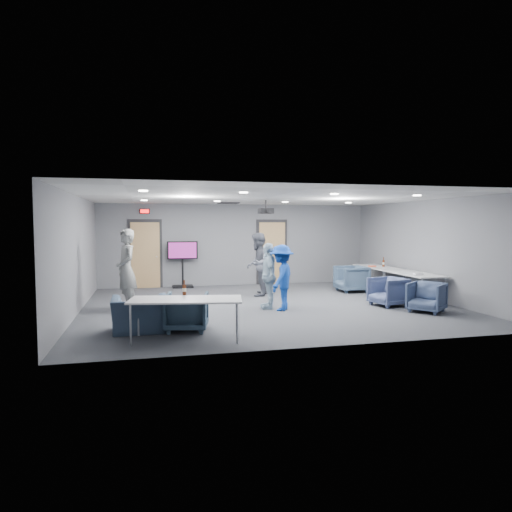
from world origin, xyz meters
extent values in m
plane|color=#33353A|center=(0.00, 0.00, 0.00)|extent=(9.00, 9.00, 0.00)
plane|color=silver|center=(0.00, 0.00, 2.70)|extent=(9.00, 9.00, 0.00)
cube|color=slate|center=(0.00, 4.00, 1.35)|extent=(9.00, 0.02, 2.70)
cube|color=slate|center=(0.00, -4.00, 1.35)|extent=(9.00, 0.02, 2.70)
cube|color=slate|center=(-4.50, 0.00, 1.35)|extent=(0.02, 8.00, 2.70)
cube|color=slate|center=(4.50, 0.00, 1.35)|extent=(0.02, 8.00, 2.70)
cube|color=black|center=(-3.00, 3.97, 1.08)|extent=(1.06, 0.06, 2.24)
cube|color=tan|center=(-3.00, 3.93, 1.05)|extent=(0.90, 0.05, 2.10)
cylinder|color=#9A9DA2|center=(-2.65, 3.88, 1.00)|extent=(0.04, 0.10, 0.04)
cube|color=black|center=(1.20, 3.97, 1.08)|extent=(1.06, 0.06, 2.24)
cube|color=tan|center=(1.20, 3.93, 1.05)|extent=(0.90, 0.05, 2.10)
cylinder|color=#9A9DA2|center=(1.55, 3.88, 1.00)|extent=(0.04, 0.10, 0.04)
cube|color=black|center=(-3.00, 3.94, 2.45)|extent=(0.32, 0.06, 0.16)
cube|color=#FF0C0C|center=(-3.00, 3.90, 2.45)|extent=(0.26, 0.02, 0.11)
cube|color=black|center=(-0.50, 2.80, 2.69)|extent=(0.60, 0.60, 0.03)
cylinder|color=white|center=(-3.00, -1.80, 2.69)|extent=(0.18, 0.18, 0.02)
cylinder|color=white|center=(-3.00, 1.80, 2.69)|extent=(0.18, 0.18, 0.02)
cylinder|color=white|center=(-1.00, -1.80, 2.69)|extent=(0.18, 0.18, 0.02)
cylinder|color=white|center=(-1.00, 1.80, 2.69)|extent=(0.18, 0.18, 0.02)
cylinder|color=white|center=(1.00, -1.80, 2.69)|extent=(0.18, 0.18, 0.02)
cylinder|color=white|center=(1.00, 1.80, 2.69)|extent=(0.18, 0.18, 0.02)
cylinder|color=white|center=(3.00, -1.80, 2.69)|extent=(0.18, 0.18, 0.02)
cylinder|color=white|center=(3.00, 1.80, 2.69)|extent=(0.18, 0.18, 0.02)
imported|color=gray|center=(-3.43, 0.13, 0.97)|extent=(0.66, 0.81, 1.93)
imported|color=#535764|center=(0.11, 1.52, 0.90)|extent=(0.98, 1.07, 1.80)
imported|color=#A0BBCE|center=(-0.10, -0.43, 0.80)|extent=(0.50, 0.97, 1.59)
imported|color=#173E9A|center=(0.14, -0.74, 0.78)|extent=(1.03, 1.16, 1.56)
imported|color=#3A4D65|center=(3.05, 1.62, 0.39)|extent=(0.87, 0.85, 0.79)
imported|color=#3D486A|center=(2.90, -0.81, 0.36)|extent=(0.94, 0.92, 0.72)
imported|color=#394763|center=(3.35, -1.74, 0.35)|extent=(1.06, 1.06, 0.70)
imported|color=#324557|center=(-2.23, -2.30, 0.37)|extent=(0.93, 0.95, 0.73)
imported|color=#35465D|center=(-3.10, -2.19, 0.33)|extent=(1.03, 0.90, 0.66)
cube|color=silver|center=(4.00, 1.73, 0.71)|extent=(0.81, 1.94, 0.03)
cylinder|color=#9A9DA2|center=(3.68, 2.62, 0.35)|extent=(0.04, 0.04, 0.70)
cylinder|color=#9A9DA2|center=(3.68, 0.85, 0.35)|extent=(0.04, 0.04, 0.70)
cylinder|color=#9A9DA2|center=(4.32, 2.62, 0.35)|extent=(0.04, 0.04, 0.70)
cylinder|color=#9A9DA2|center=(4.32, 0.85, 0.35)|extent=(0.04, 0.04, 0.70)
cube|color=silver|center=(4.00, -0.17, 0.71)|extent=(0.82, 1.98, 0.03)
cylinder|color=#9A9DA2|center=(3.67, 0.74, 0.35)|extent=(0.04, 0.04, 0.70)
cylinder|color=#9A9DA2|center=(3.67, -1.07, 0.35)|extent=(0.04, 0.04, 0.70)
cylinder|color=#9A9DA2|center=(4.33, 0.74, 0.35)|extent=(0.04, 0.04, 0.70)
cylinder|color=#9A9DA2|center=(4.33, -1.07, 0.35)|extent=(0.04, 0.04, 0.70)
cube|color=silver|center=(-2.29, -3.00, 0.71)|extent=(2.07, 1.15, 0.03)
cylinder|color=#9A9DA2|center=(-1.35, -2.84, 0.35)|extent=(0.04, 0.04, 0.70)
cylinder|color=#9A9DA2|center=(-3.12, -2.52, 0.35)|extent=(0.04, 0.04, 0.70)
cylinder|color=#9A9DA2|center=(-1.47, -3.48, 0.35)|extent=(0.04, 0.04, 0.70)
cylinder|color=#9A9DA2|center=(-3.24, -3.16, 0.35)|extent=(0.04, 0.04, 0.70)
cylinder|color=#50210D|center=(-2.29, -2.56, 0.83)|extent=(0.07, 0.07, 0.19)
cylinder|color=#50210D|center=(-2.29, -2.56, 0.97)|extent=(0.03, 0.03, 0.09)
cylinder|color=beige|center=(-2.29, -2.56, 0.83)|extent=(0.07, 0.07, 0.06)
cylinder|color=#50210D|center=(4.15, 1.69, 0.83)|extent=(0.07, 0.07, 0.20)
cylinder|color=#50210D|center=(4.15, 1.69, 0.98)|extent=(0.03, 0.03, 0.09)
cylinder|color=beige|center=(4.15, 1.69, 0.83)|extent=(0.08, 0.08, 0.07)
cube|color=#D35234|center=(3.77, 1.69, 0.75)|extent=(0.22, 0.16, 0.05)
cube|color=silver|center=(3.86, -0.62, 0.76)|extent=(0.25, 0.18, 0.05)
cube|color=black|center=(-1.84, 3.75, 0.03)|extent=(0.65, 0.46, 0.06)
cylinder|color=black|center=(-1.84, 3.75, 0.60)|extent=(0.06, 0.06, 1.11)
cube|color=black|center=(-1.84, 3.75, 1.21)|extent=(0.97, 0.07, 0.58)
cube|color=#791A69|center=(-1.84, 3.70, 1.21)|extent=(0.88, 0.01, 0.50)
cylinder|color=black|center=(0.22, 1.05, 2.58)|extent=(0.04, 0.04, 0.22)
cube|color=black|center=(0.22, 1.05, 2.40)|extent=(0.39, 0.34, 0.15)
cylinder|color=black|center=(0.22, 0.88, 2.40)|extent=(0.08, 0.06, 0.08)
camera|label=1|loc=(-2.95, -11.01, 2.04)|focal=32.00mm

